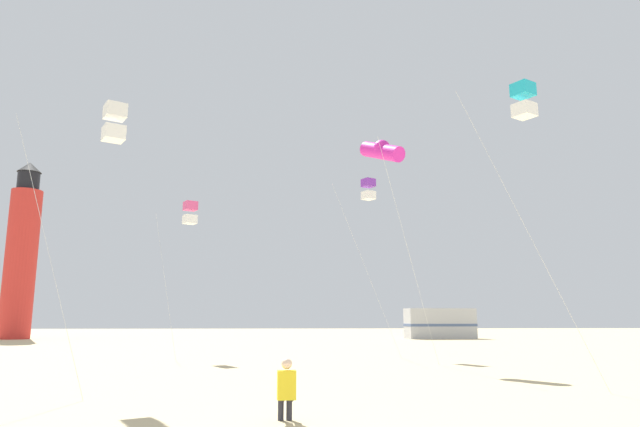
% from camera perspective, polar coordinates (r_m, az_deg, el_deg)
% --- Properties ---
extents(kite_flyer_standing, '(0.35, 0.52, 1.16)m').
position_cam_1_polar(kite_flyer_standing, '(10.95, -3.44, -17.22)').
color(kite_flyer_standing, yellow).
rests_on(kite_flyer_standing, ground).
extents(kite_tube_magenta, '(3.02, 3.34, 9.95)m').
position_cam_1_polar(kite_tube_magenta, '(25.43, 6.28, 6.33)').
color(kite_tube_magenta, silver).
rests_on(kite_tube_magenta, ground).
extents(kite_box_cyan, '(3.09, 2.87, 9.43)m').
position_cam_1_polar(kite_box_cyan, '(19.77, 19.90, 10.68)').
color(kite_box_cyan, silver).
rests_on(kite_box_cyan, ground).
extents(kite_box_violet, '(3.27, 2.52, 9.40)m').
position_cam_1_polar(kite_box_violet, '(30.91, 4.92, 2.44)').
color(kite_box_violet, silver).
rests_on(kite_box_violet, ground).
extents(kite_box_rainbow, '(2.16, 2.16, 7.74)m').
position_cam_1_polar(kite_box_rainbow, '(29.39, -13.00, 0.06)').
color(kite_box_rainbow, silver).
rests_on(kite_box_rainbow, ground).
extents(kite_box_white, '(3.20, 3.05, 8.29)m').
position_cam_1_polar(kite_box_white, '(18.34, -20.09, 8.61)').
color(kite_box_white, silver).
rests_on(kite_box_white, ground).
extents(lighthouse_distant, '(2.80, 2.80, 16.80)m').
position_cam_1_polar(lighthouse_distant, '(60.32, -27.96, -3.66)').
color(lighthouse_distant, red).
rests_on(lighthouse_distant, ground).
extents(rv_van_silver, '(6.60, 2.84, 2.80)m').
position_cam_1_polar(rv_van_silver, '(55.28, 12.03, -10.84)').
color(rv_van_silver, '#B7BABF').
rests_on(rv_van_silver, ground).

